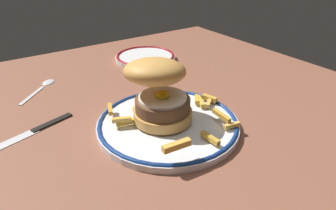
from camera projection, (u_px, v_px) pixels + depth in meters
ground_plane at (136, 135)px, 56.19cm from camera, size 110.85×100.55×4.00cm
dinner_plate at (168, 123)px, 54.57cm from camera, size 25.48×25.48×1.60cm
burger at (158, 89)px, 52.27cm from camera, size 15.46×15.55×11.88cm
fries_pile at (173, 108)px, 56.28cm from camera, size 21.21×23.15×2.92cm
side_plate at (146, 57)px, 85.40cm from camera, size 16.84×16.84×1.60cm
knife at (34, 130)px, 53.66cm from camera, size 17.72×6.40×0.70cm
spoon at (45, 84)px, 70.64cm from camera, size 10.48×10.73×0.90cm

